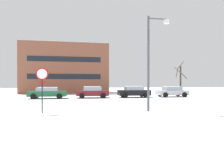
{
  "coord_description": "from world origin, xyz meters",
  "views": [
    {
      "loc": [
        0.46,
        -15.27,
        1.92
      ],
      "look_at": [
        4.43,
        6.02,
        1.78
      ],
      "focal_mm": 32.14,
      "sensor_mm": 36.0,
      "label": 1
    }
  ],
  "objects_px": {
    "parked_car_silver": "(172,91)",
    "stop_sign": "(42,81)",
    "parked_car_green": "(48,93)",
    "parked_car_maroon": "(92,92)",
    "street_lamp": "(152,54)",
    "parked_car_black": "(134,92)"
  },
  "relations": [
    {
      "from": "parked_car_maroon",
      "to": "stop_sign",
      "type": "bearing_deg",
      "value": -109.05
    },
    {
      "from": "stop_sign",
      "to": "parked_car_black",
      "type": "xyz_separation_m",
      "value": [
        9.61,
        11.95,
        -1.26
      ]
    },
    {
      "from": "parked_car_green",
      "to": "parked_car_black",
      "type": "bearing_deg",
      "value": -0.82
    },
    {
      "from": "street_lamp",
      "to": "parked_car_maroon",
      "type": "bearing_deg",
      "value": 103.0
    },
    {
      "from": "stop_sign",
      "to": "parked_car_silver",
      "type": "height_order",
      "value": "stop_sign"
    },
    {
      "from": "stop_sign",
      "to": "parked_car_black",
      "type": "height_order",
      "value": "stop_sign"
    },
    {
      "from": "stop_sign",
      "to": "parked_car_silver",
      "type": "bearing_deg",
      "value": 38.76
    },
    {
      "from": "stop_sign",
      "to": "street_lamp",
      "type": "distance_m",
      "value": 7.36
    },
    {
      "from": "street_lamp",
      "to": "parked_car_black",
      "type": "relative_size",
      "value": 1.54
    },
    {
      "from": "parked_car_green",
      "to": "parked_car_maroon",
      "type": "distance_m",
      "value": 5.41
    },
    {
      "from": "parked_car_green",
      "to": "parked_car_silver",
      "type": "height_order",
      "value": "parked_car_silver"
    },
    {
      "from": "street_lamp",
      "to": "parked_car_silver",
      "type": "bearing_deg",
      "value": 57.71
    },
    {
      "from": "stop_sign",
      "to": "parked_car_green",
      "type": "bearing_deg",
      "value": 95.71
    },
    {
      "from": "stop_sign",
      "to": "parked_car_black",
      "type": "distance_m",
      "value": 15.39
    },
    {
      "from": "street_lamp",
      "to": "parked_car_green",
      "type": "bearing_deg",
      "value": 123.54
    },
    {
      "from": "parked_car_green",
      "to": "parked_car_maroon",
      "type": "relative_size",
      "value": 1.12
    },
    {
      "from": "parked_car_silver",
      "to": "stop_sign",
      "type": "bearing_deg",
      "value": -141.24
    },
    {
      "from": "street_lamp",
      "to": "parked_car_green",
      "type": "height_order",
      "value": "street_lamp"
    },
    {
      "from": "parked_car_maroon",
      "to": "street_lamp",
      "type": "bearing_deg",
      "value": -77.0
    },
    {
      "from": "parked_car_green",
      "to": "parked_car_maroon",
      "type": "height_order",
      "value": "parked_car_maroon"
    },
    {
      "from": "parked_car_black",
      "to": "parked_car_silver",
      "type": "bearing_deg",
      "value": 1.18
    },
    {
      "from": "street_lamp",
      "to": "parked_car_black",
      "type": "bearing_deg",
      "value": 78.61
    }
  ]
}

